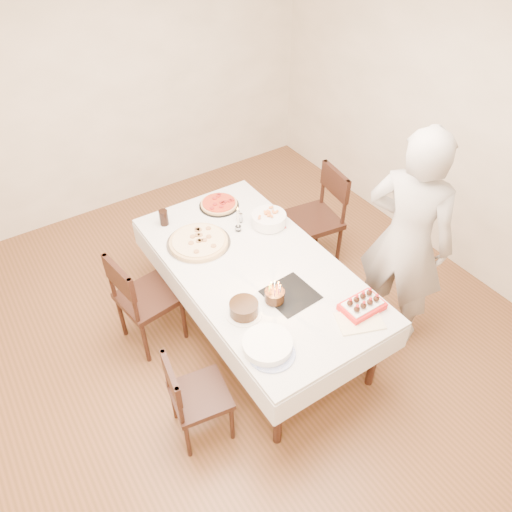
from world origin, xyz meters
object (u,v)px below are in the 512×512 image
pizza_white (199,242)px  birthday_cake (275,292)px  chair_right_savory (312,220)px  taper_candle (238,219)px  pasta_bowl (269,219)px  strawberry_box (362,305)px  layer_cake (244,309)px  chair_left_savory (148,298)px  cola_glass (164,218)px  chair_left_dessert (200,395)px  dining_table (256,299)px  pizza_pepperoni (219,204)px  person (407,241)px

pizza_white → birthday_cake: bearing=-80.2°
chair_right_savory → taper_candle: size_ratio=4.06×
pasta_bowl → strawberry_box: 1.16m
chair_right_savory → pizza_white: (-1.19, 0.00, 0.28)m
pasta_bowl → layer_cake: 1.04m
chair_left_savory → cola_glass: 0.69m
chair_left_savory → strawberry_box: chair_left_savory is taller
pizza_white → birthday_cake: (0.15, -0.86, 0.06)m
chair_left_dessert → strawberry_box: strawberry_box is taller
chair_left_savory → pasta_bowl: 1.18m
chair_right_savory → pasta_bowl: size_ratio=3.40×
pizza_white → cola_glass: cola_glass is taller
dining_table → cola_glass: size_ratio=15.45×
pizza_pepperoni → cola_glass: 0.52m
chair_left_dessert → layer_cake: size_ratio=3.11×
dining_table → chair_right_savory: size_ratio=2.16×
pizza_pepperoni → layer_cake: layer_cake is taller
person → cola_glass: 1.97m
pasta_bowl → cola_glass: (-0.74, 0.49, 0.01)m
chair_left_savory → birthday_cake: (0.66, -0.80, 0.37)m
pizza_pepperoni → cola_glass: (-0.52, 0.03, 0.05)m
pizza_white → birthday_cake: size_ratio=3.58×
pizza_pepperoni → birthday_cake: size_ratio=2.43×
chair_left_savory → pizza_white: bearing=178.1°
chair_left_dessert → pasta_bowl: size_ratio=2.75×
birthday_cake → strawberry_box: birthday_cake is taller
dining_table → taper_candle: (0.12, 0.45, 0.50)m
dining_table → chair_left_dessert: (-0.82, -0.56, 0.03)m
chair_left_dessert → pizza_white: 1.25m
chair_right_savory → chair_left_dessert: (-1.77, -1.04, -0.09)m
pizza_pepperoni → pasta_bowl: pasta_bowl is taller
pizza_white → chair_left_dessert: bearing=-119.3°
pizza_pepperoni → layer_cake: (-0.50, -1.21, 0.03)m
chair_left_dessert → pizza_pepperoni: (0.98, 1.40, 0.37)m
pasta_bowl → cola_glass: 0.88m
dining_table → person: size_ratio=1.13×
chair_right_savory → birthday_cake: (-1.04, -0.86, 0.34)m
chair_left_dessert → pizza_pepperoni: size_ratio=2.27×
taper_candle → chair_right_savory: bearing=1.9°
pizza_white → taper_candle: bearing=-4.7°
person → taper_candle: 1.34m
pizza_white → cola_glass: 0.41m
pasta_bowl → taper_candle: taper_candle is taller
birthday_cake → chair_right_savory: bearing=39.4°
pizza_pepperoni → layer_cake: bearing=-112.6°
taper_candle → birthday_cake: bearing=-104.3°
taper_candle → strawberry_box: 1.26m
birthday_cake → strawberry_box: (0.47, -0.40, -0.05)m
layer_cake → strawberry_box: bearing=-30.3°
taper_candle → birthday_cake: size_ratio=1.68×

